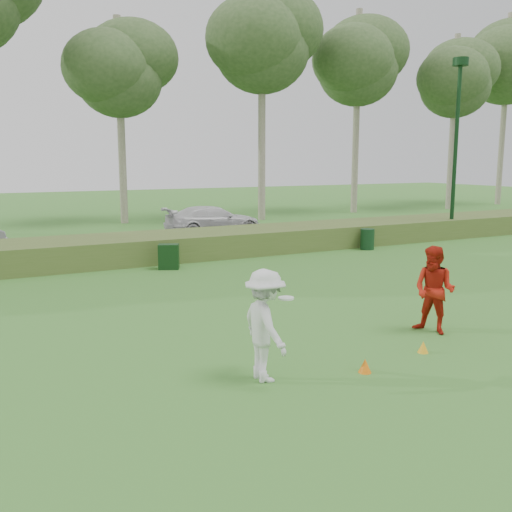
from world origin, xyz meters
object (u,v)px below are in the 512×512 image
utility_cabinet (169,257)px  car_right (213,220)px  lamp_post (457,117)px  player_white (265,325)px  player_red (434,290)px  cone_yellow (423,347)px  trash_bin (367,239)px  cone_orange (365,366)px

utility_cabinet → car_right: bearing=81.3°
lamp_post → player_white: lamp_post is taller
player_white → player_red: player_white is taller
cone_yellow → car_right: car_right is taller
car_right → cone_yellow: bearing=171.9°
lamp_post → player_red: lamp_post is taller
trash_bin → player_red: bearing=-121.4°
utility_cabinet → trash_bin: 8.68m
lamp_post → utility_cabinet: (-14.32, -1.20, -5.17)m
player_white → utility_cabinet: size_ratio=2.23×
cone_yellow → trash_bin: 12.83m
cone_yellow → utility_cabinet: size_ratio=0.27×
lamp_post → car_right: size_ratio=1.72×
lamp_post → cone_yellow: (-12.75, -11.58, -5.48)m
player_white → trash_bin: 14.80m
cone_orange → car_right: bearing=75.0°
trash_bin → cone_yellow: bearing=-123.6°
player_white → player_red: bearing=-79.4°
lamp_post → cone_yellow: lamp_post is taller
player_red → cone_orange: size_ratio=7.49×
cone_orange → utility_cabinet: size_ratio=0.30×
player_red → utility_cabinet: (-2.67, 9.50, -0.51)m
player_white → utility_cabinet: player_white is taller
cone_yellow → lamp_post: bearing=42.3°
cone_yellow → trash_bin: trash_bin is taller
player_white → cone_orange: 1.96m
player_red → player_white: bearing=-102.5°
player_red → utility_cabinet: size_ratio=2.21×
player_red → trash_bin: bearing=127.6°
player_white → car_right: bearing=-18.4°
lamp_post → player_white: size_ratio=4.30×
lamp_post → car_right: lamp_post is taller
player_red → car_right: size_ratio=0.39×
player_red → car_right: (2.06, 16.71, -0.19)m
lamp_post → car_right: 12.30m
player_red → trash_bin: 11.50m
player_white → utility_cabinet: 10.33m
cone_yellow → utility_cabinet: 10.50m
player_white → cone_yellow: bearing=-91.5°
utility_cabinet → trash_bin: bearing=26.6°
car_right → player_white: bearing=161.6°
player_white → lamp_post: bearing=-52.7°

